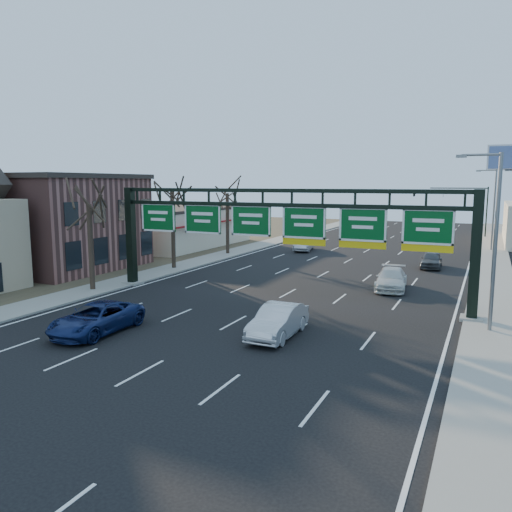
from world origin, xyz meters
The scene contains 19 objects.
ground centered at (0.00, 0.00, 0.00)m, with size 160.00×160.00×0.00m, color black.
sidewalk_left centered at (-12.80, 20.00, 0.06)m, with size 3.00×120.00×0.12m, color gray.
sidewalk_right centered at (12.80, 20.00, 0.06)m, with size 3.00×120.00×0.12m, color gray.
dirt_strip_left centered at (-25.00, 20.00, 0.03)m, with size 21.00×120.00×0.06m, color #473D2B.
lane_markings centered at (0.00, 20.00, 0.01)m, with size 21.60×120.00×0.01m, color white.
sign_gantry centered at (0.16, 8.00, 4.63)m, with size 24.60×1.20×7.20m.
brick_block centered at (-21.50, 11.00, 4.16)m, with size 10.40×12.40×8.30m.
cream_strip centered at (-21.48, 29.00, 2.36)m, with size 10.90×18.40×4.70m.
tree_gantry centered at (-12.80, 5.00, 7.11)m, with size 3.60×3.60×8.48m.
tree_mid centered at (-12.80, 15.00, 7.85)m, with size 3.60×3.60×9.24m.
tree_far centered at (-12.80, 25.00, 7.48)m, with size 3.60×3.60×8.86m.
streetlight_near centered at (12.47, 6.00, 5.08)m, with size 2.15×0.22×9.00m.
streetlight_far centered at (12.47, 40.00, 5.08)m, with size 2.15×0.22×9.00m.
traffic_signal_mast centered at (5.69, 55.00, 5.50)m, with size 10.16×0.54×7.00m.
car_blue_suv centered at (-5.43, -2.56, 0.74)m, with size 2.47×5.35×1.49m, color navy.
car_silver_sedan centered at (3.12, 0.78, 0.78)m, with size 1.65×4.74×1.56m, color silver.
car_white_wagon centered at (6.17, 14.46, 0.74)m, with size 2.06×5.07×1.47m, color silver.
car_grey_far centered at (7.76, 25.22, 0.73)m, with size 1.73×4.30×1.47m, color #45474A.
car_silver_distant centered at (-6.43, 31.26, 0.81)m, with size 1.72×4.94×1.63m, color #B1B1B6.
Camera 1 is at (12.29, -21.28, 7.53)m, focal length 35.00 mm.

